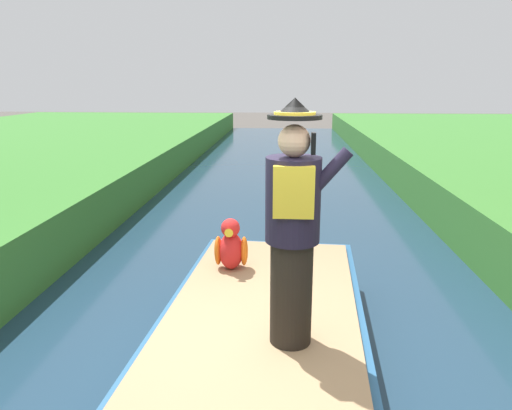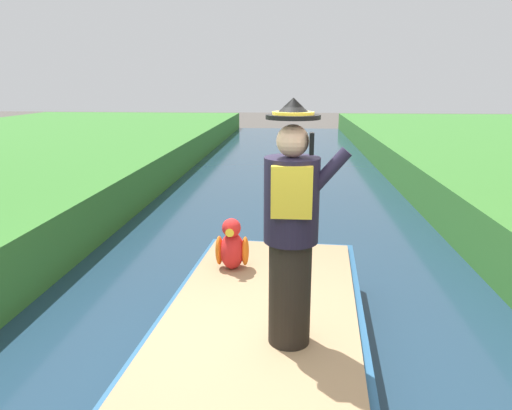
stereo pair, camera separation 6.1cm
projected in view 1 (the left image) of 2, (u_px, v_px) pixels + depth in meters
The scene contains 4 objects.
canal_water at pixel (258, 410), 3.88m from camera, with size 5.67×48.00×0.10m, color #1E384C.
boat at pixel (261, 347), 4.15m from camera, with size 2.06×4.31×0.61m.
person_pirate at pixel (293, 227), 3.44m from camera, with size 0.61×0.42×1.85m.
parrot_plush at pixel (231, 247), 5.03m from camera, with size 0.36×0.34×0.57m.
Camera 1 is at (0.19, -3.32, 2.66)m, focal length 33.08 mm.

